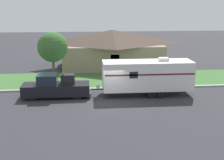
% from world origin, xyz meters
% --- Properties ---
extents(ground_plane, '(120.00, 120.00, 0.00)m').
position_xyz_m(ground_plane, '(0.00, 0.00, 0.00)').
color(ground_plane, '#2D2D33').
extents(curb_strip, '(80.00, 0.30, 0.14)m').
position_xyz_m(curb_strip, '(0.00, 3.75, 0.07)').
color(curb_strip, '#ADADA8').
rests_on(curb_strip, ground_plane).
extents(lawn_strip, '(80.00, 7.00, 0.03)m').
position_xyz_m(lawn_strip, '(0.00, 7.40, 0.01)').
color(lawn_strip, '#3D6B33').
rests_on(lawn_strip, ground_plane).
extents(house_across_street, '(12.89, 7.58, 4.57)m').
position_xyz_m(house_across_street, '(1.50, 14.01, 2.37)').
color(house_across_street, gray).
rests_on(house_across_street, ground_plane).
extents(pickup_truck, '(5.76, 1.94, 2.09)m').
position_xyz_m(pickup_truck, '(-4.50, 1.66, 0.88)').
color(pickup_truck, black).
rests_on(pickup_truck, ground_plane).
extents(travel_trailer, '(8.63, 2.37, 3.27)m').
position_xyz_m(travel_trailer, '(3.41, 1.66, 1.76)').
color(travel_trailer, black).
rests_on(travel_trailer, ground_plane).
extents(mailbox, '(0.48, 0.20, 1.27)m').
position_xyz_m(mailbox, '(3.80, 4.65, 0.98)').
color(mailbox, brown).
rests_on(mailbox, ground_plane).
extents(tree_in_yard, '(2.96, 2.96, 5.11)m').
position_xyz_m(tree_in_yard, '(-5.04, 6.44, 3.62)').
color(tree_in_yard, brown).
rests_on(tree_in_yard, ground_plane).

